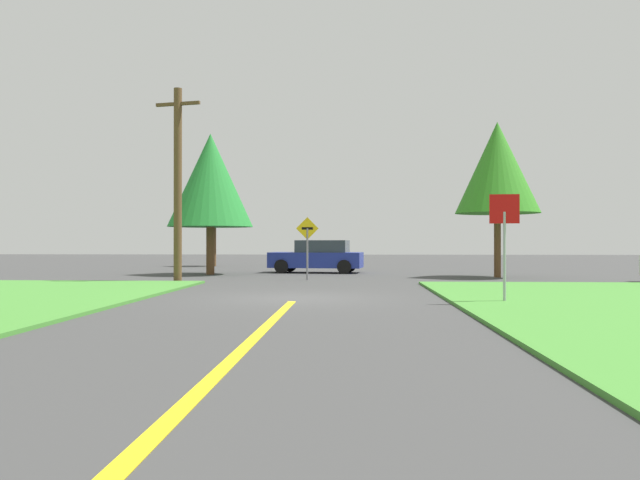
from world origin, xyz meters
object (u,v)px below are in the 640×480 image
(direction_sign, at_px, (307,241))
(oak_tree_right, at_px, (210,180))
(utility_pole_mid, at_px, (178,182))
(oak_tree_left, at_px, (497,168))
(pine_tree_center, at_px, (214,204))
(stop_sign, at_px, (504,227))
(car_approaching_junction, at_px, (318,257))

(direction_sign, xyz_separation_m, oak_tree_right, (-4.89, 4.05, 2.87))
(utility_pole_mid, bearing_deg, oak_tree_right, 90.78)
(oak_tree_left, distance_m, pine_tree_center, 19.06)
(stop_sign, height_order, oak_tree_left, oak_tree_left)
(stop_sign, xyz_separation_m, utility_pole_mid, (-10.35, 7.63, 1.91))
(direction_sign, distance_m, pine_tree_center, 15.82)
(car_approaching_junction, height_order, pine_tree_center, pine_tree_center)
(oak_tree_left, bearing_deg, direction_sign, -163.69)
(car_approaching_junction, xyz_separation_m, oak_tree_left, (8.00, -3.62, 3.93))
(car_approaching_junction, bearing_deg, stop_sign, 116.95)
(car_approaching_junction, xyz_separation_m, direction_sign, (-0.08, -5.98, 0.76))
(oak_tree_left, xyz_separation_m, pine_tree_center, (-15.10, 11.61, -0.79))
(direction_sign, relative_size, pine_tree_center, 0.47)
(utility_pole_mid, xyz_separation_m, pine_tree_center, (-2.21, 15.55, 0.16))
(car_approaching_junction, relative_size, direction_sign, 1.88)
(car_approaching_junction, distance_m, utility_pole_mid, 9.48)
(stop_sign, relative_size, oak_tree_right, 0.40)
(utility_pole_mid, distance_m, direction_sign, 5.53)
(utility_pole_mid, bearing_deg, oak_tree_left, 16.97)
(car_approaching_junction, relative_size, pine_tree_center, 0.89)
(stop_sign, bearing_deg, oak_tree_left, -97.58)
(stop_sign, xyz_separation_m, car_approaching_junction, (-5.46, 15.18, -1.07))
(stop_sign, bearing_deg, pine_tree_center, -56.73)
(utility_pole_mid, relative_size, pine_tree_center, 1.37)
(direction_sign, bearing_deg, pine_tree_center, 116.68)
(oak_tree_left, relative_size, oak_tree_right, 1.01)
(car_approaching_junction, relative_size, oak_tree_right, 0.71)
(oak_tree_left, height_order, pine_tree_center, oak_tree_left)
(utility_pole_mid, distance_m, pine_tree_center, 15.70)
(car_approaching_junction, bearing_deg, oak_tree_left, 162.83)
(direction_sign, relative_size, oak_tree_right, 0.38)
(direction_sign, height_order, pine_tree_center, pine_tree_center)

